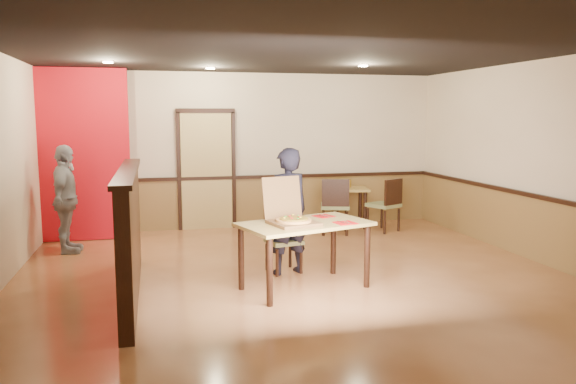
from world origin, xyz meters
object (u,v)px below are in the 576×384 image
condiment (350,183)px  side_table (349,197)px  passerby (66,199)px  side_chair_right (387,203)px  diner (287,211)px  main_table (305,232)px  pizza_box (292,218)px  diner_chair (282,237)px  side_chair_left (335,204)px

condiment → side_table: bearing=-118.5°
side_table → condiment: condiment is taller
side_table → passerby: bearing=-168.8°
side_chair_right → diner: size_ratio=0.58×
main_table → side_table: bearing=45.3°
main_table → pizza_box: 0.25m
main_table → passerby: size_ratio=1.03×
diner_chair → condiment: bearing=43.7°
side_chair_left → diner: bearing=74.8°
main_table → pizza_box: (-0.17, -0.05, 0.18)m
diner → pizza_box: bearing=67.1°
diner_chair → diner: (0.04, -0.14, 0.36)m
diner_chair → pizza_box: size_ratio=1.21×
side_table → diner: size_ratio=0.48×
condiment → side_chair_right: bearing=-55.0°
main_table → passerby: (-2.98, 2.51, 0.12)m
diner_chair → passerby: 3.37m
diner_chair → side_table: size_ratio=1.06×
main_table → side_chair_right: size_ratio=1.76×
side_chair_right → diner: (-2.32, -2.17, 0.30)m
passerby → pizza_box: bearing=-128.6°
passerby → pizza_box: size_ratio=2.34×
main_table → side_chair_left: size_ratio=1.72×
diner_chair → diner: size_ratio=0.51×
side_chair_right → condiment: (-0.46, 0.66, 0.28)m
main_table → diner: size_ratio=1.02×
diner → passerby: diner is taller
diner → pizza_box: (-0.12, -0.72, 0.05)m
diner_chair → side_table: bearing=43.6°
diner_chair → side_chair_left: (1.40, 2.03, 0.08)m
passerby → condiment: 4.89m
side_chair_left → side_table: size_ratio=1.24×
diner_chair → pizza_box: (-0.08, -0.86, 0.41)m
passerby → condiment: passerby is taller
passerby → side_chair_left: bearing=-81.8°
side_chair_left → passerby: 4.31m
main_table → condiment: condiment is taller
side_chair_right → side_table: side_chair_right is taller
main_table → passerby: 3.90m
side_chair_left → side_table: side_chair_left is taller
main_table → side_chair_left: side_chair_left is taller
diner_chair → side_chair_left: side_chair_left is taller
side_table → pizza_box: 4.03m
side_chair_right → main_table: bearing=23.8°
side_table → pizza_box: pizza_box is taller
side_table → passerby: passerby is taller
condiment → main_table: bearing=-117.3°
side_chair_right → passerby: size_ratio=0.59×
main_table → side_table: size_ratio=2.12×
diner_chair → diner: 0.39m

